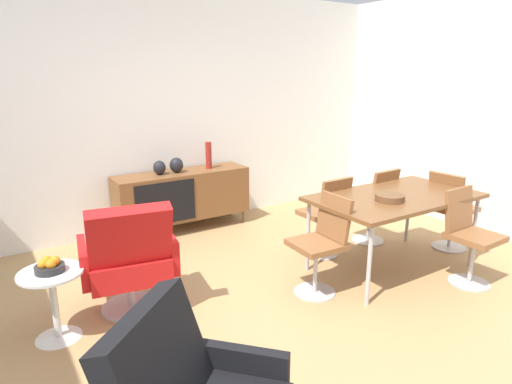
% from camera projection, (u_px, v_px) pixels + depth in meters
% --- Properties ---
extents(ground_plane, '(8.32, 8.32, 0.00)m').
position_uv_depth(ground_plane, '(282.00, 320.00, 3.42)').
color(ground_plane, tan).
extents(wall_back, '(6.80, 0.12, 2.80)m').
position_uv_depth(wall_back, '(155.00, 112.00, 5.17)').
color(wall_back, white).
rests_on(wall_back, ground_plane).
extents(sideboard, '(1.60, 0.45, 0.72)m').
position_uv_depth(sideboard, '(183.00, 195.00, 5.27)').
color(sideboard, brown).
rests_on(sideboard, ground_plane).
extents(vase_cobalt, '(0.16, 0.16, 0.18)m').
position_uv_depth(vase_cobalt, '(176.00, 165.00, 5.14)').
color(vase_cobalt, black).
rests_on(vase_cobalt, sideboard).
extents(vase_sculptural_dark, '(0.14, 0.14, 0.16)m').
position_uv_depth(vase_sculptural_dark, '(159.00, 168.00, 5.03)').
color(vase_sculptural_dark, black).
rests_on(vase_sculptural_dark, sideboard).
extents(vase_ceramic_small, '(0.07, 0.07, 0.32)m').
position_uv_depth(vase_ceramic_small, '(209.00, 155.00, 5.34)').
color(vase_ceramic_small, maroon).
rests_on(vase_ceramic_small, sideboard).
extents(dining_table, '(1.60, 0.90, 0.74)m').
position_uv_depth(dining_table, '(395.00, 199.00, 4.15)').
color(dining_table, brown).
rests_on(dining_table, ground_plane).
extents(wooden_bowl_on_table, '(0.26, 0.26, 0.06)m').
position_uv_depth(wooden_bowl_on_table, '(390.00, 198.00, 3.95)').
color(wooden_bowl_on_table, brown).
rests_on(wooden_bowl_on_table, dining_table).
extents(dining_chair_far_end, '(0.45, 0.43, 0.86)m').
position_uv_depth(dining_chair_far_end, '(450.00, 208.00, 4.67)').
color(dining_chair_far_end, brown).
rests_on(dining_chair_far_end, ground_plane).
extents(dining_chair_back_left, '(0.41, 0.44, 0.86)m').
position_uv_depth(dining_chair_back_left, '(326.00, 213.00, 4.49)').
color(dining_chair_back_left, brown).
rests_on(dining_chair_back_left, ground_plane).
extents(dining_chair_near_window, '(0.44, 0.42, 0.86)m').
position_uv_depth(dining_chair_near_window, '(322.00, 241.00, 3.75)').
color(dining_chair_near_window, brown).
rests_on(dining_chair_near_window, ground_plane).
extents(dining_chair_back_right, '(0.42, 0.44, 0.86)m').
position_uv_depth(dining_chair_back_right, '(375.00, 202.00, 4.85)').
color(dining_chair_back_right, brown).
rests_on(dining_chair_back_right, ground_plane).
extents(dining_chair_front_right, '(0.41, 0.44, 0.86)m').
position_uv_depth(dining_chair_front_right, '(469.00, 233.00, 3.94)').
color(dining_chair_front_right, brown).
rests_on(dining_chair_front_right, ground_plane).
extents(lounge_chair_red, '(0.79, 0.74, 0.95)m').
position_uv_depth(lounge_chair_red, '(129.00, 258.00, 3.42)').
color(lounge_chair_red, red).
rests_on(lounge_chair_red, ground_plane).
extents(side_table_round, '(0.44, 0.44, 0.52)m').
position_uv_depth(side_table_round, '(54.00, 297.00, 3.11)').
color(side_table_round, white).
rests_on(side_table_round, ground_plane).
extents(fruit_bowl, '(0.20, 0.20, 0.11)m').
position_uv_depth(fruit_bowl, '(49.00, 266.00, 3.05)').
color(fruit_bowl, '#262628').
rests_on(fruit_bowl, side_table_round).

